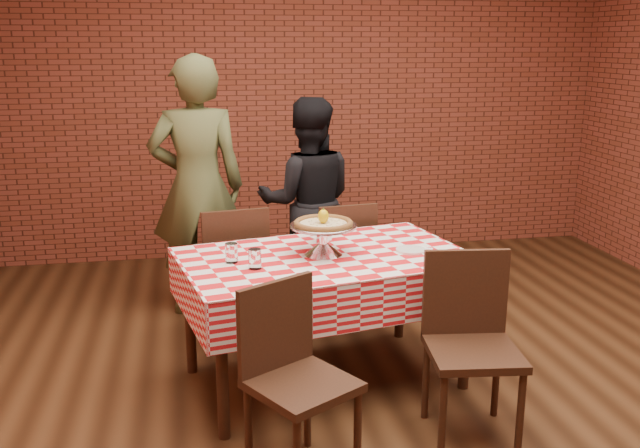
{
  "coord_description": "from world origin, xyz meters",
  "views": [
    {
      "loc": [
        -1.03,
        -3.22,
        1.91
      ],
      "look_at": [
        -0.32,
        0.53,
        0.91
      ],
      "focal_mm": 39.17,
      "sensor_mm": 36.0,
      "label": 1
    }
  ],
  "objects_px": {
    "water_glass_right": "(232,253)",
    "diner_black": "(308,202)",
    "chair_far_left": "(231,271)",
    "chair_near_left": "(302,387)",
    "chair_near_right": "(473,351)",
    "table": "(325,319)",
    "water_glass_left": "(255,259)",
    "chair_far_right": "(339,262)",
    "pizza_stand": "(323,240)",
    "diner_olive": "(197,187)",
    "condiment_caddy": "(321,229)",
    "pizza": "(323,224)"
  },
  "relations": [
    {
      "from": "water_glass_right",
      "to": "diner_black",
      "type": "distance_m",
      "value": 1.48
    },
    {
      "from": "water_glass_right",
      "to": "chair_far_left",
      "type": "relative_size",
      "value": 0.12
    },
    {
      "from": "chair_near_left",
      "to": "chair_near_right",
      "type": "height_order",
      "value": "chair_near_right"
    },
    {
      "from": "table",
      "to": "diner_black",
      "type": "distance_m",
      "value": 1.36
    },
    {
      "from": "water_glass_left",
      "to": "chair_far_right",
      "type": "bearing_deg",
      "value": 56.26
    },
    {
      "from": "pizza_stand",
      "to": "diner_olive",
      "type": "xyz_separation_m",
      "value": [
        -0.67,
        1.24,
        0.07
      ]
    },
    {
      "from": "water_glass_left",
      "to": "pizza_stand",
      "type": "bearing_deg",
      "value": 24.38
    },
    {
      "from": "pizza_stand",
      "to": "water_glass_left",
      "type": "distance_m",
      "value": 0.44
    },
    {
      "from": "diner_black",
      "to": "chair_near_left",
      "type": "bearing_deg",
      "value": 86.38
    },
    {
      "from": "water_glass_left",
      "to": "chair_far_right",
      "type": "xyz_separation_m",
      "value": [
        0.67,
        1.01,
        -0.37
      ]
    },
    {
      "from": "pizza_stand",
      "to": "condiment_caddy",
      "type": "bearing_deg",
      "value": 82.05
    },
    {
      "from": "chair_far_right",
      "to": "diner_olive",
      "type": "distance_m",
      "value": 1.13
    },
    {
      "from": "chair_near_right",
      "to": "diner_olive",
      "type": "distance_m",
      "value": 2.39
    },
    {
      "from": "pizza",
      "to": "condiment_caddy",
      "type": "xyz_separation_m",
      "value": [
        0.04,
        0.28,
        -0.1
      ]
    },
    {
      "from": "table",
      "to": "diner_black",
      "type": "xyz_separation_m",
      "value": [
        0.13,
        1.3,
        0.39
      ]
    },
    {
      "from": "pizza_stand",
      "to": "chair_far_left",
      "type": "relative_size",
      "value": 0.42
    },
    {
      "from": "diner_black",
      "to": "water_glass_right",
      "type": "bearing_deg",
      "value": 71.01
    },
    {
      "from": "pizza_stand",
      "to": "diner_olive",
      "type": "distance_m",
      "value": 1.41
    },
    {
      "from": "pizza",
      "to": "water_glass_right",
      "type": "xyz_separation_m",
      "value": [
        -0.51,
        -0.05,
        -0.12
      ]
    },
    {
      "from": "chair_near_right",
      "to": "chair_near_left",
      "type": "bearing_deg",
      "value": -161.53
    },
    {
      "from": "pizza",
      "to": "table",
      "type": "bearing_deg",
      "value": -75.4
    },
    {
      "from": "pizza",
      "to": "water_glass_left",
      "type": "distance_m",
      "value": 0.45
    },
    {
      "from": "chair_far_right",
      "to": "diner_olive",
      "type": "relative_size",
      "value": 0.48
    },
    {
      "from": "diner_black",
      "to": "condiment_caddy",
      "type": "bearing_deg",
      "value": 91.53
    },
    {
      "from": "chair_near_left",
      "to": "diner_olive",
      "type": "bearing_deg",
      "value": 69.92
    },
    {
      "from": "pizza_stand",
      "to": "water_glass_left",
      "type": "height_order",
      "value": "pizza_stand"
    },
    {
      "from": "condiment_caddy",
      "to": "diner_olive",
      "type": "relative_size",
      "value": 0.08
    },
    {
      "from": "pizza",
      "to": "diner_black",
      "type": "xyz_separation_m",
      "value": [
        0.13,
        1.28,
        -0.17
      ]
    },
    {
      "from": "condiment_caddy",
      "to": "chair_far_right",
      "type": "distance_m",
      "value": 0.71
    },
    {
      "from": "chair_near_right",
      "to": "table",
      "type": "bearing_deg",
      "value": 136.53
    },
    {
      "from": "water_glass_left",
      "to": "chair_near_left",
      "type": "bearing_deg",
      "value": -80.05
    },
    {
      "from": "diner_olive",
      "to": "water_glass_left",
      "type": "bearing_deg",
      "value": 100.04
    },
    {
      "from": "pizza_stand",
      "to": "chair_near_left",
      "type": "height_order",
      "value": "pizza_stand"
    },
    {
      "from": "table",
      "to": "chair_near_left",
      "type": "relative_size",
      "value": 1.75
    },
    {
      "from": "pizza",
      "to": "diner_olive",
      "type": "distance_m",
      "value": 1.41
    },
    {
      "from": "table",
      "to": "water_glass_right",
      "type": "relative_size",
      "value": 14.6
    },
    {
      "from": "water_glass_left",
      "to": "water_glass_right",
      "type": "relative_size",
      "value": 1.0
    },
    {
      "from": "chair_far_left",
      "to": "chair_far_right",
      "type": "xyz_separation_m",
      "value": [
        0.75,
        0.09,
        -0.01
      ]
    },
    {
      "from": "chair_far_right",
      "to": "diner_black",
      "type": "height_order",
      "value": "diner_black"
    },
    {
      "from": "pizza_stand",
      "to": "chair_far_right",
      "type": "height_order",
      "value": "pizza_stand"
    },
    {
      "from": "pizza",
      "to": "water_glass_left",
      "type": "height_order",
      "value": "pizza"
    },
    {
      "from": "diner_olive",
      "to": "pizza",
      "type": "bearing_deg",
      "value": 117.66
    },
    {
      "from": "water_glass_right",
      "to": "chair_near_left",
      "type": "xyz_separation_m",
      "value": [
        0.24,
        -0.86,
        -0.37
      ]
    },
    {
      "from": "table",
      "to": "water_glass_left",
      "type": "xyz_separation_m",
      "value": [
        -0.4,
        -0.16,
        0.44
      ]
    },
    {
      "from": "table",
      "to": "pizza",
      "type": "xyz_separation_m",
      "value": [
        -0.0,
        0.02,
        0.56
      ]
    },
    {
      "from": "condiment_caddy",
      "to": "chair_far_right",
      "type": "xyz_separation_m",
      "value": [
        0.23,
        0.55,
        -0.39
      ]
    },
    {
      "from": "diner_black",
      "to": "pizza_stand",
      "type": "bearing_deg",
      "value": 90.93
    },
    {
      "from": "chair_near_right",
      "to": "diner_black",
      "type": "distance_m",
      "value": 2.1
    },
    {
      "from": "water_glass_left",
      "to": "chair_near_left",
      "type": "distance_m",
      "value": 0.83
    },
    {
      "from": "chair_far_right",
      "to": "table",
      "type": "bearing_deg",
      "value": 65.6
    }
  ]
}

